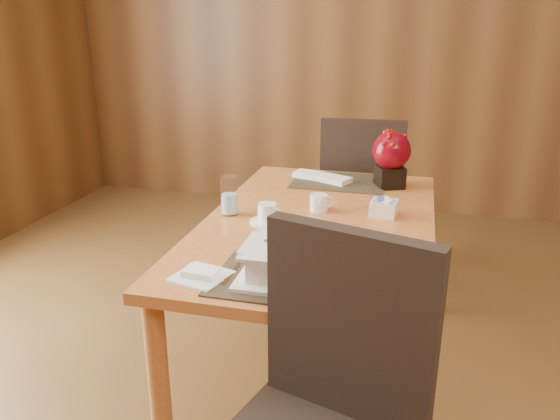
% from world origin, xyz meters
% --- Properties ---
extents(back_wall, '(5.00, 0.02, 2.80)m').
position_xyz_m(back_wall, '(0.00, 3.00, 1.40)').
color(back_wall, brown).
rests_on(back_wall, ground).
extents(dining_table, '(0.90, 1.50, 0.75)m').
position_xyz_m(dining_table, '(0.00, 0.60, 0.65)').
color(dining_table, '#C47236').
rests_on(dining_table, ground).
extents(placemat_near, '(0.45, 0.33, 0.01)m').
position_xyz_m(placemat_near, '(0.00, 0.05, 0.75)').
color(placemat_near, black).
rests_on(placemat_near, dining_table).
extents(placemat_far, '(0.45, 0.33, 0.01)m').
position_xyz_m(placemat_far, '(0.00, 1.15, 0.75)').
color(placemat_far, black).
rests_on(placemat_far, dining_table).
extents(soup_setting, '(0.28, 0.28, 0.11)m').
position_xyz_m(soup_setting, '(-0.01, 0.06, 0.81)').
color(soup_setting, white).
rests_on(soup_setting, dining_table).
extents(coffee_cup, '(0.14, 0.14, 0.08)m').
position_xyz_m(coffee_cup, '(-0.19, 0.52, 0.78)').
color(coffee_cup, white).
rests_on(coffee_cup, dining_table).
extents(water_glass, '(0.09, 0.09, 0.16)m').
position_xyz_m(water_glass, '(-0.37, 0.58, 0.83)').
color(water_glass, white).
rests_on(water_glass, dining_table).
extents(creamer_jug, '(0.13, 0.13, 0.07)m').
position_xyz_m(creamer_jug, '(-0.02, 0.71, 0.79)').
color(creamer_jug, white).
rests_on(creamer_jug, dining_table).
extents(sugar_caddy, '(0.11, 0.11, 0.06)m').
position_xyz_m(sugar_caddy, '(0.25, 0.72, 0.78)').
color(sugar_caddy, white).
rests_on(sugar_caddy, dining_table).
extents(berry_decor, '(0.18, 0.18, 0.27)m').
position_xyz_m(berry_decor, '(0.24, 1.13, 0.90)').
color(berry_decor, black).
rests_on(berry_decor, dining_table).
extents(napkins_far, '(0.31, 0.20, 0.03)m').
position_xyz_m(napkins_far, '(-0.08, 1.15, 0.77)').
color(napkins_far, white).
rests_on(napkins_far, dining_table).
extents(bread_plate, '(0.19, 0.19, 0.01)m').
position_xyz_m(bread_plate, '(-0.26, -0.00, 0.76)').
color(bread_plate, white).
rests_on(bread_plate, dining_table).
extents(near_chair, '(0.60, 0.60, 1.03)m').
position_xyz_m(near_chair, '(0.19, -0.32, 0.58)').
color(near_chair, black).
rests_on(near_chair, ground).
extents(far_chair, '(0.50, 0.50, 1.01)m').
position_xyz_m(far_chair, '(0.07, 1.57, 0.57)').
color(far_chair, black).
rests_on(far_chair, ground).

